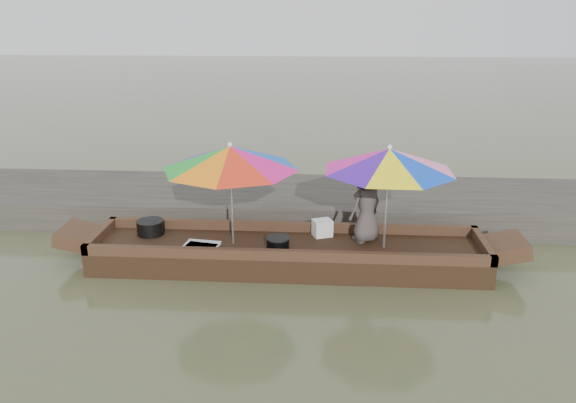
# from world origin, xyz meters

# --- Properties ---
(water) EXTENTS (80.00, 80.00, 0.00)m
(water) POSITION_xyz_m (0.00, 0.00, 0.00)
(water) COLOR #494E35
(water) RESTS_ON ground
(dock) EXTENTS (22.00, 2.20, 0.50)m
(dock) POSITION_xyz_m (0.00, 2.20, 0.25)
(dock) COLOR #2D2B26
(dock) RESTS_ON ground
(boat_hull) EXTENTS (5.85, 1.20, 0.35)m
(boat_hull) POSITION_xyz_m (0.00, 0.00, 0.17)
(boat_hull) COLOR black
(boat_hull) RESTS_ON water
(cooking_pot) EXTENTS (0.42, 0.42, 0.22)m
(cooking_pot) POSITION_xyz_m (-2.17, 0.28, 0.46)
(cooking_pot) COLOR black
(cooking_pot) RESTS_ON boat_hull
(tray_crayfish) EXTENTS (0.57, 0.45, 0.09)m
(tray_crayfish) POSITION_xyz_m (-1.24, -0.35, 0.39)
(tray_crayfish) COLOR silver
(tray_crayfish) RESTS_ON boat_hull
(tray_scallop) EXTENTS (0.55, 0.41, 0.06)m
(tray_scallop) POSITION_xyz_m (-1.26, -0.22, 0.38)
(tray_scallop) COLOR silver
(tray_scallop) RESTS_ON boat_hull
(charcoal_grill) EXTENTS (0.33, 0.33, 0.16)m
(charcoal_grill) POSITION_xyz_m (-0.13, -0.15, 0.43)
(charcoal_grill) COLOR black
(charcoal_grill) RESTS_ON boat_hull
(supply_bag) EXTENTS (0.34, 0.31, 0.26)m
(supply_bag) POSITION_xyz_m (0.51, 0.39, 0.48)
(supply_bag) COLOR silver
(supply_bag) RESTS_ON boat_hull
(vendor) EXTENTS (0.67, 0.65, 1.15)m
(vendor) POSITION_xyz_m (1.17, 0.24, 0.93)
(vendor) COLOR #453E3B
(vendor) RESTS_ON boat_hull
(umbrella_bow) EXTENTS (2.04, 2.04, 1.55)m
(umbrella_bow) POSITION_xyz_m (-0.82, 0.00, 1.12)
(umbrella_bow) COLOR blue
(umbrella_bow) RESTS_ON boat_hull
(umbrella_stern) EXTENTS (2.51, 2.51, 1.55)m
(umbrella_stern) POSITION_xyz_m (1.43, 0.00, 1.12)
(umbrella_stern) COLOR pink
(umbrella_stern) RESTS_ON boat_hull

